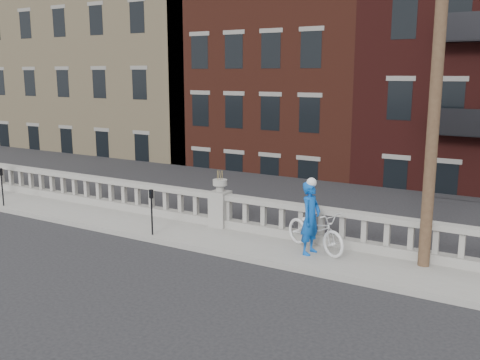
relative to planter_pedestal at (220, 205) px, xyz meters
The scene contains 10 objects.
ground 4.04m from the planter_pedestal, 90.00° to the right, with size 120.00×120.00×0.00m, color black.
sidewalk 1.21m from the planter_pedestal, 90.00° to the right, with size 32.00×2.20×0.15m, color gray.
balustrade 0.19m from the planter_pedestal, ahead, with size 28.00×0.34×1.03m.
planter_pedestal is the anchor object (origin of this frame).
lower_level 19.19m from the planter_pedestal, 88.31° to the left, with size 80.00×44.00×20.80m.
utility_pole 7.61m from the planter_pedestal, ahead, with size 1.60×0.28×10.00m.
parking_meter_a 8.29m from the planter_pedestal, 167.45° to the right, with size 0.10×0.09×1.36m.
parking_meter_b 2.18m from the planter_pedestal, 123.92° to the right, with size 0.10×0.09×1.36m.
bicycle 3.50m from the planter_pedestal, 10.65° to the right, with size 0.74×2.12×1.12m, color silver.
cyclist 3.57m from the planter_pedestal, 15.61° to the right, with size 0.70×0.46×1.92m, color #0B48A9.
Camera 1 is at (8.72, -9.48, 4.81)m, focal length 40.00 mm.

